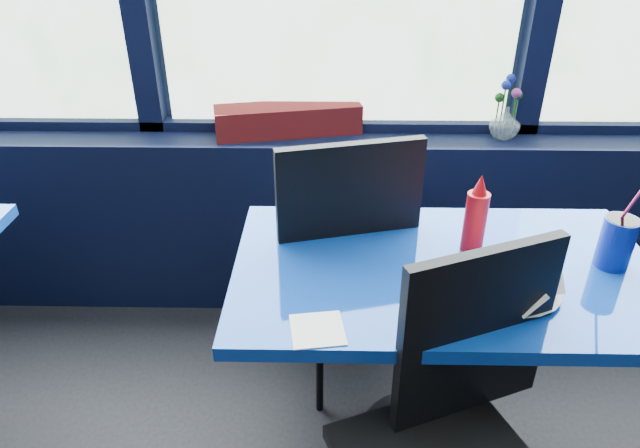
{
  "coord_description": "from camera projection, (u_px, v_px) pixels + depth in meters",
  "views": [
    {
      "loc": [
        -0.03,
        0.66,
        1.66
      ],
      "look_at": [
        -0.06,
        1.98,
        0.9
      ],
      "focal_mm": 32.0,
      "sensor_mm": 36.0,
      "label": 1
    }
  ],
  "objects": [
    {
      "name": "window_sill",
      "position": [
        336.0,
        221.0,
        2.55
      ],
      "size": [
        5.0,
        0.26,
        0.8
      ],
      "primitive_type": "cube",
      "color": "black",
      "rests_on": "ground"
    },
    {
      "name": "napkin",
      "position": [
        317.0,
        330.0,
        1.38
      ],
      "size": [
        0.15,
        0.15,
        0.0
      ],
      "primitive_type": "cube",
      "rotation": [
        0.0,
        0.0,
        0.15
      ],
      "color": "white",
      "rests_on": "near_table"
    },
    {
      "name": "soda_cup",
      "position": [
        617.0,
        241.0,
        1.58
      ],
      "size": [
        0.09,
        0.09,
        0.31
      ],
      "rotation": [
        0.0,
        0.0,
        -0.1
      ],
      "color": "navy",
      "rests_on": "near_table"
    },
    {
      "name": "chair_near_front",
      "position": [
        456.0,
        422.0,
        1.37
      ],
      "size": [
        0.58,
        0.58,
        0.98
      ],
      "rotation": [
        0.0,
        0.0,
        0.39
      ],
      "color": "black",
      "rests_on": "ground"
    },
    {
      "name": "food_basket",
      "position": [
        511.0,
        285.0,
        1.48
      ],
      "size": [
        0.29,
        0.29,
        0.09
      ],
      "rotation": [
        0.0,
        0.0,
        -0.28
      ],
      "color": "red",
      "rests_on": "near_table"
    },
    {
      "name": "flower_vase",
      "position": [
        505.0,
        119.0,
        2.3
      ],
      "size": [
        0.16,
        0.16,
        0.26
      ],
      "rotation": [
        0.0,
        0.0,
        -0.29
      ],
      "color": "silver",
      "rests_on": "window_sill"
    },
    {
      "name": "ketchup_bottle",
      "position": [
        476.0,
        217.0,
        1.64
      ],
      "size": [
        0.06,
        0.06,
        0.24
      ],
      "color": "red",
      "rests_on": "near_table"
    },
    {
      "name": "planter_box",
      "position": [
        288.0,
        119.0,
        2.35
      ],
      "size": [
        0.62,
        0.27,
        0.12
      ],
      "primitive_type": "cube",
      "rotation": [
        0.0,
        0.0,
        0.21
      ],
      "color": "maroon",
      "rests_on": "window_sill"
    },
    {
      "name": "chair_near_back",
      "position": [
        357.0,
        250.0,
        1.96
      ],
      "size": [
        0.58,
        0.58,
        1.05
      ],
      "rotation": [
        0.0,
        0.0,
        3.39
      ],
      "color": "black",
      "rests_on": "ground"
    },
    {
      "name": "near_table",
      "position": [
        439.0,
        317.0,
        1.71
      ],
      "size": [
        1.2,
        0.7,
        0.75
      ],
      "color": "black",
      "rests_on": "ground"
    }
  ]
}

